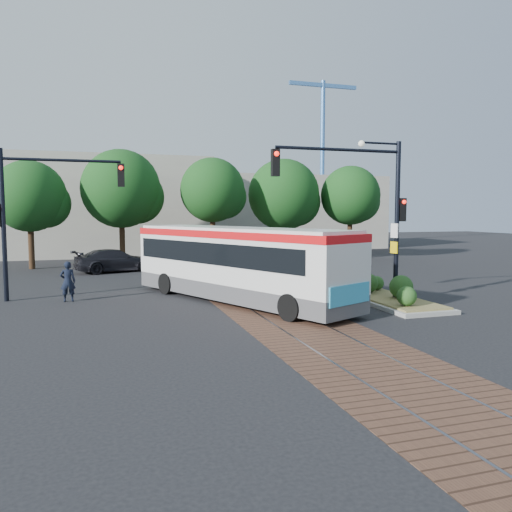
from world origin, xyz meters
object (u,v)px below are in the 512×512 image
object	(u,v)px
signal_pole_main	(369,195)
signal_pole_left	(34,204)
officer	(68,281)
traffic_island	(390,295)
parked_car	(115,260)
city_bus	(236,260)

from	to	relation	value
signal_pole_main	signal_pole_left	xyz separation A→B (m)	(-12.23, 4.80, -0.29)
officer	traffic_island	bearing A→B (deg)	161.04
signal_pole_left	traffic_island	bearing A→B (deg)	-20.36
signal_pole_left	officer	size ratio (longest dim) A/B	3.75
parked_car	officer	bearing A→B (deg)	150.81
city_bus	officer	bearing A→B (deg)	137.77
city_bus	traffic_island	bearing A→B (deg)	-45.75
parked_car	signal_pole_main	bearing A→B (deg)	-164.05
traffic_island	signal_pole_main	bearing A→B (deg)	174.64
city_bus	signal_pole_main	world-z (taller)	signal_pole_main
city_bus	signal_pole_left	world-z (taller)	signal_pole_left
officer	parked_car	world-z (taller)	officer
traffic_island	signal_pole_main	size ratio (longest dim) A/B	0.87
officer	city_bus	bearing A→B (deg)	162.71
officer	parked_car	xyz separation A→B (m)	(2.04, 9.70, -0.12)
signal_pole_main	officer	xyz separation A→B (m)	(-11.02, 3.99, -3.36)
signal_pole_main	parked_car	distance (m)	16.73
signal_pole_main	officer	distance (m)	12.19
signal_pole_left	parked_car	size ratio (longest dim) A/B	1.28
signal_pole_main	signal_pole_left	world-z (taller)	signal_pole_main
traffic_island	officer	xyz separation A→B (m)	(-11.97, 4.08, 0.47)
city_bus	signal_pole_left	size ratio (longest dim) A/B	1.81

